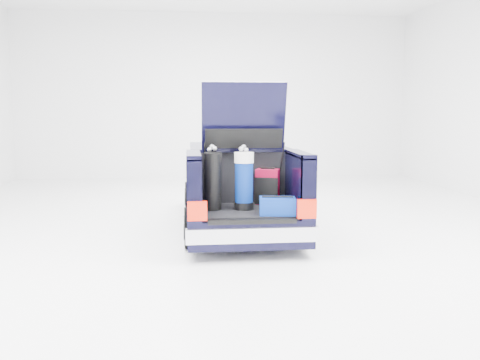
{
  "coord_description": "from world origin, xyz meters",
  "views": [
    {
      "loc": [
        -0.85,
        -8.78,
        2.01
      ],
      "look_at": [
        0.0,
        -0.5,
        0.9
      ],
      "focal_mm": 38.0,
      "sensor_mm": 36.0,
      "label": 1
    }
  ],
  "objects": [
    {
      "name": "blue_golf_bag",
      "position": [
        -0.04,
        -1.48,
        1.03
      ],
      "size": [
        0.33,
        0.33,
        0.95
      ],
      "rotation": [
        0.0,
        0.0,
        0.18
      ],
      "color": "black",
      "rests_on": "car"
    },
    {
      "name": "car",
      "position": [
        -0.0,
        0.11,
        0.67
      ],
      "size": [
        1.87,
        4.65,
        2.47
      ],
      "color": "black",
      "rests_on": "ground"
    },
    {
      "name": "red_suitcase",
      "position": [
        0.37,
        -1.09,
        0.87
      ],
      "size": [
        0.4,
        0.34,
        0.58
      ],
      "rotation": [
        0.0,
        0.0,
        -0.35
      ],
      "color": "maroon",
      "rests_on": "car"
    },
    {
      "name": "blue_duffel",
      "position": [
        0.38,
        -1.9,
        0.72
      ],
      "size": [
        0.53,
        0.38,
        0.26
      ],
      "rotation": [
        0.0,
        0.0,
        -0.12
      ],
      "color": "navy",
      "rests_on": "car"
    },
    {
      "name": "black_golf_bag",
      "position": [
        -0.5,
        -1.47,
        1.03
      ],
      "size": [
        0.34,
        0.38,
        0.94
      ],
      "rotation": [
        0.0,
        0.0,
        0.3
      ],
      "color": "black",
      "rests_on": "car"
    },
    {
      "name": "ground",
      "position": [
        0.0,
        0.0,
        0.0
      ],
      "size": [
        14.0,
        14.0,
        0.0
      ],
      "primitive_type": "plane",
      "color": "white",
      "rests_on": "ground"
    }
  ]
}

